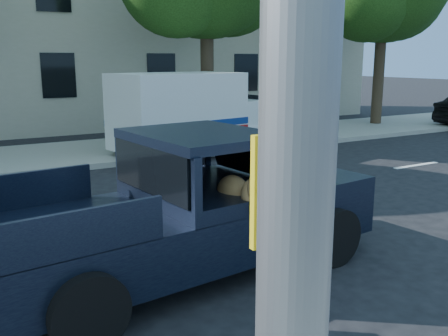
% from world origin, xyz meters
% --- Properties ---
extents(ground, '(120.00, 120.00, 0.00)m').
position_xyz_m(ground, '(0.00, 0.00, 0.00)').
color(ground, black).
rests_on(ground, ground).
extents(far_sidewalk, '(60.00, 4.00, 0.15)m').
position_xyz_m(far_sidewalk, '(0.00, 9.20, 0.07)').
color(far_sidewalk, gray).
rests_on(far_sidewalk, ground).
extents(lane_stripes, '(21.60, 0.14, 0.01)m').
position_xyz_m(lane_stripes, '(2.00, 3.40, 0.01)').
color(lane_stripes, silver).
rests_on(lane_stripes, ground).
extents(building_main, '(26.00, 6.00, 9.00)m').
position_xyz_m(building_main, '(3.00, 16.50, 4.50)').
color(building_main, '#C0B59E').
rests_on(building_main, ground).
extents(pickup_truck, '(5.40, 2.86, 1.86)m').
position_xyz_m(pickup_truck, '(-0.33, 0.32, 0.63)').
color(pickup_truck, black).
rests_on(pickup_truck, ground).
extents(mail_truck, '(4.67, 2.89, 2.40)m').
position_xyz_m(mail_truck, '(3.26, 7.60, 1.05)').
color(mail_truck, silver).
rests_on(mail_truck, ground).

